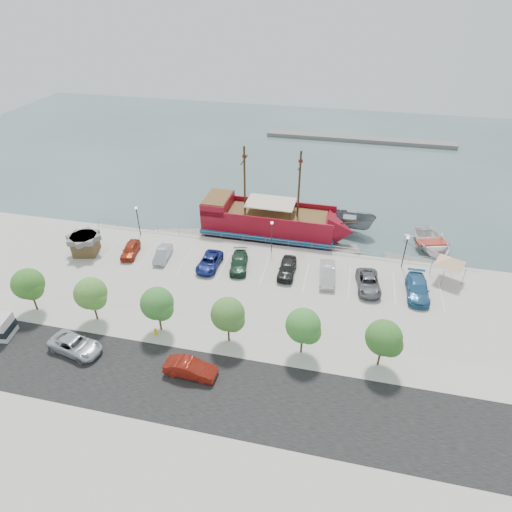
# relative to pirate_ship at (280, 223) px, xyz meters

# --- Properties ---
(ground) EXTENTS (160.00, 160.00, 0.00)m
(ground) POSITION_rel_pirate_ship_xyz_m (-0.12, -11.65, -2.20)
(ground) COLOR #3B5054
(land_slab) EXTENTS (100.00, 58.00, 1.20)m
(land_slab) POSITION_rel_pirate_ship_xyz_m (-0.12, -32.65, -1.80)
(land_slab) COLOR #B7AFA3
(land_slab) RESTS_ON ground
(street) EXTENTS (100.00, 8.00, 0.04)m
(street) POSITION_rel_pirate_ship_xyz_m (-0.12, -27.65, -1.19)
(street) COLOR black
(street) RESTS_ON land_slab
(sidewalk) EXTENTS (100.00, 4.00, 0.05)m
(sidewalk) POSITION_rel_pirate_ship_xyz_m (-0.12, -21.65, -1.18)
(sidewalk) COLOR beige
(sidewalk) RESTS_ON land_slab
(seawall_railing) EXTENTS (50.00, 0.06, 1.00)m
(seawall_railing) POSITION_rel_pirate_ship_xyz_m (-0.12, -3.85, -0.67)
(seawall_railing) COLOR gray
(seawall_railing) RESTS_ON land_slab
(far_shore) EXTENTS (40.00, 3.00, 0.80)m
(far_shore) POSITION_rel_pirate_ship_xyz_m (9.88, 43.35, -1.80)
(far_shore) COLOR slate
(far_shore) RESTS_ON ground
(pirate_ship) EXTENTS (20.90, 6.13, 13.13)m
(pirate_ship) POSITION_rel_pirate_ship_xyz_m (0.00, 0.00, 0.00)
(pirate_ship) COLOR maroon
(pirate_ship) RESTS_ON ground
(patrol_boat) EXTENTS (7.57, 4.03, 2.78)m
(patrol_boat) POSITION_rel_pirate_ship_xyz_m (9.24, 3.81, -0.81)
(patrol_boat) COLOR slate
(patrol_boat) RESTS_ON ground
(speedboat) EXTENTS (7.66, 9.21, 1.65)m
(speedboat) POSITION_rel_pirate_ship_xyz_m (20.13, 1.33, -1.38)
(speedboat) COLOR white
(speedboat) RESTS_ON ground
(dock_west) EXTENTS (7.46, 3.66, 0.41)m
(dock_west) POSITION_rel_pirate_ship_xyz_m (-13.64, -2.45, -1.99)
(dock_west) COLOR gray
(dock_west) RESTS_ON ground
(dock_mid) EXTENTS (7.96, 4.47, 0.44)m
(dock_mid) POSITION_rel_pirate_ship_xyz_m (7.14, -2.45, -1.98)
(dock_mid) COLOR gray
(dock_mid) RESTS_ON ground
(dock_east) EXTENTS (6.91, 2.53, 0.39)m
(dock_east) POSITION_rel_pirate_ship_xyz_m (17.34, -2.45, -2.01)
(dock_east) COLOR slate
(dock_east) RESTS_ON ground
(shed) EXTENTS (3.73, 3.73, 2.56)m
(shed) POSITION_rel_pirate_ship_xyz_m (-22.80, -10.67, 0.16)
(shed) COLOR brown
(shed) RESTS_ON land_slab
(canopy_tent) EXTENTS (5.34, 5.34, 3.45)m
(canopy_tent) POSITION_rel_pirate_ship_xyz_m (20.71, -6.56, 1.80)
(canopy_tent) COLOR slate
(canopy_tent) RESTS_ON land_slab
(street_van) EXTENTS (5.60, 3.41, 1.45)m
(street_van) POSITION_rel_pirate_ship_xyz_m (-14.76, -26.04, -0.47)
(street_van) COLOR #ADB3BB
(street_van) RESTS_ON street
(street_sedan) EXTENTS (4.75, 1.83, 1.54)m
(street_sedan) POSITION_rel_pirate_ship_xyz_m (-3.29, -26.39, -0.43)
(street_sedan) COLOR maroon
(street_sedan) RESTS_ON street
(fire_hydrant) EXTENTS (0.28, 0.28, 0.81)m
(fire_hydrant) POSITION_rel_pirate_ship_xyz_m (-8.33, -22.45, -0.76)
(fire_hydrant) COLOR #E9BD00
(fire_hydrant) RESTS_ON sidewalk
(lamp_post_left) EXTENTS (0.36, 0.36, 4.28)m
(lamp_post_left) POSITION_rel_pirate_ship_xyz_m (-18.12, -5.15, 1.74)
(lamp_post_left) COLOR black
(lamp_post_left) RESTS_ON land_slab
(lamp_post_mid) EXTENTS (0.36, 0.36, 4.28)m
(lamp_post_mid) POSITION_rel_pirate_ship_xyz_m (-0.12, -5.15, 1.74)
(lamp_post_mid) COLOR black
(lamp_post_mid) RESTS_ON land_slab
(lamp_post_right) EXTENTS (0.36, 0.36, 4.28)m
(lamp_post_right) POSITION_rel_pirate_ship_xyz_m (15.88, -5.15, 1.74)
(lamp_post_right) COLOR black
(lamp_post_right) RESTS_ON land_slab
(tree_a) EXTENTS (3.30, 3.20, 5.00)m
(tree_a) POSITION_rel_pirate_ship_xyz_m (-21.97, -21.72, 2.10)
(tree_a) COLOR #473321
(tree_a) RESTS_ON sidewalk
(tree_b) EXTENTS (3.30, 3.20, 5.00)m
(tree_b) POSITION_rel_pirate_ship_xyz_m (-14.97, -21.72, 2.10)
(tree_b) COLOR #473321
(tree_b) RESTS_ON sidewalk
(tree_c) EXTENTS (3.30, 3.20, 5.00)m
(tree_c) POSITION_rel_pirate_ship_xyz_m (-7.97, -21.72, 2.10)
(tree_c) COLOR #473321
(tree_c) RESTS_ON sidewalk
(tree_d) EXTENTS (3.30, 3.20, 5.00)m
(tree_d) POSITION_rel_pirate_ship_xyz_m (-0.97, -21.72, 2.10)
(tree_d) COLOR #473321
(tree_d) RESTS_ON sidewalk
(tree_e) EXTENTS (3.30, 3.20, 5.00)m
(tree_e) POSITION_rel_pirate_ship_xyz_m (6.03, -21.72, 2.10)
(tree_e) COLOR #473321
(tree_e) RESTS_ON sidewalk
(tree_f) EXTENTS (3.30, 3.20, 5.00)m
(tree_f) POSITION_rel_pirate_ship_xyz_m (13.03, -21.72, 2.10)
(tree_f) COLOR #473321
(tree_f) RESTS_ON sidewalk
(parked_car_a) EXTENTS (2.38, 4.46, 1.44)m
(parked_car_a) POSITION_rel_pirate_ship_xyz_m (-17.21, -9.80, -0.48)
(parked_car_a) COLOR #A62F16
(parked_car_a) RESTS_ON land_slab
(parked_car_b) EXTENTS (1.83, 4.24, 1.36)m
(parked_car_b) POSITION_rel_pirate_ship_xyz_m (-12.89, -9.78, -0.52)
(parked_car_b) COLOR #9BA0AB
(parked_car_b) RESTS_ON land_slab
(parked_car_c) EXTENTS (2.37, 4.97, 1.37)m
(parked_car_c) POSITION_rel_pirate_ship_xyz_m (-6.73, -10.22, -0.51)
(parked_car_c) COLOR navy
(parked_car_c) RESTS_ON land_slab
(parked_car_d) EXTENTS (2.81, 5.20, 1.43)m
(parked_car_d) POSITION_rel_pirate_ship_xyz_m (-3.21, -9.64, -0.48)
(parked_car_d) COLOR #1C3B28
(parked_car_d) RESTS_ON land_slab
(parked_car_e) EXTENTS (1.94, 4.76, 1.62)m
(parked_car_e) POSITION_rel_pirate_ship_xyz_m (2.60, -9.60, -0.39)
(parked_car_e) COLOR black
(parked_car_e) RESTS_ON land_slab
(parked_car_f) EXTENTS (2.16, 5.11, 1.64)m
(parked_car_f) POSITION_rel_pirate_ship_xyz_m (7.29, -9.66, -0.38)
(parked_car_f) COLOR silver
(parked_car_f) RESTS_ON land_slab
(parked_car_g) EXTENTS (3.01, 5.49, 1.46)m
(parked_car_g) POSITION_rel_pirate_ship_xyz_m (11.92, -10.32, -0.47)
(parked_car_g) COLOR #5A5A60
(parked_car_g) RESTS_ON land_slab
(parked_car_h) EXTENTS (2.34, 5.63, 1.63)m
(parked_car_h) POSITION_rel_pirate_ship_xyz_m (17.17, -10.34, -0.39)
(parked_car_h) COLOR #2E6897
(parked_car_h) RESTS_ON land_slab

